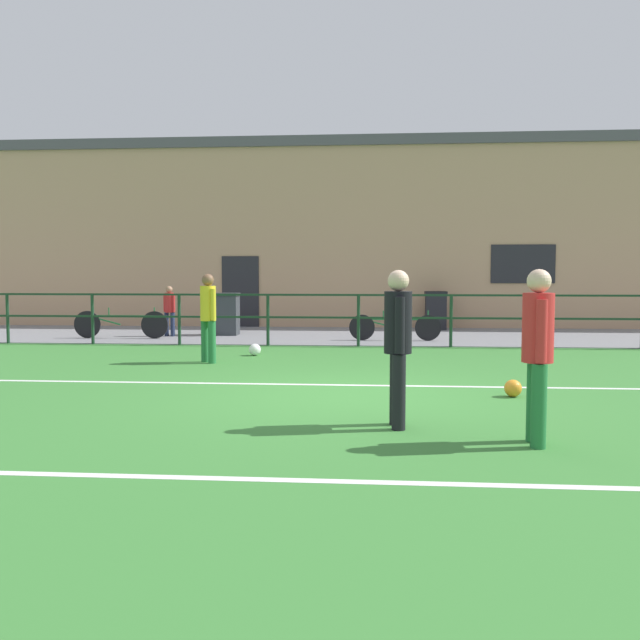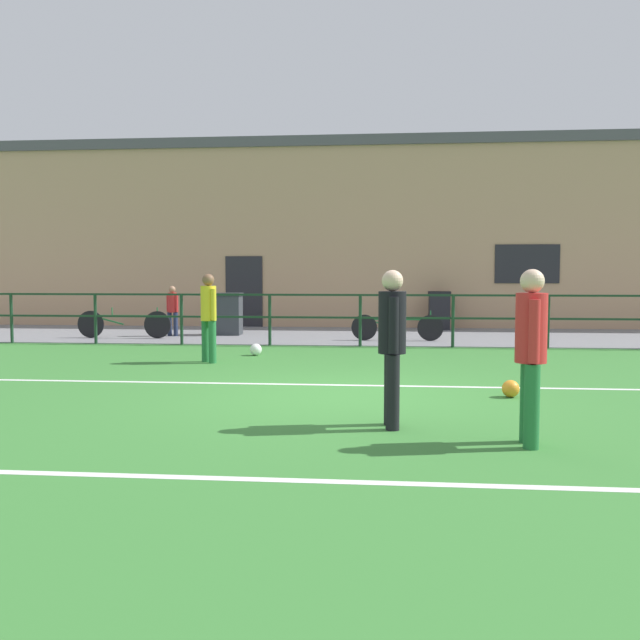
{
  "view_description": "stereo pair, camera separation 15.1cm",
  "coord_description": "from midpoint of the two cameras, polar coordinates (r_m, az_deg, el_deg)",
  "views": [
    {
      "loc": [
        0.37,
        -8.85,
        1.61
      ],
      "look_at": [
        -0.6,
        2.96,
        0.79
      ],
      "focal_mm": 38.22,
      "sensor_mm": 36.0,
      "label": 1
    },
    {
      "loc": [
        0.52,
        -8.84,
        1.61
      ],
      "look_at": [
        -0.6,
        2.96,
        0.79
      ],
      "focal_mm": 38.22,
      "sensor_mm": 36.0,
      "label": 2
    }
  ],
  "objects": [
    {
      "name": "clubhouse_facade",
      "position": [
        21.08,
        3.48,
        7.18
      ],
      "size": [
        28.0,
        2.56,
        5.57
      ],
      "color": "tan",
      "rests_on": "ground"
    },
    {
      "name": "pavement_strip",
      "position": [
        17.42,
        3.19,
        -1.31
      ],
      "size": [
        48.0,
        5.0,
        0.02
      ],
      "primitive_type": "cube",
      "color": "slate",
      "rests_on": "ground"
    },
    {
      "name": "bicycle_parked_1",
      "position": [
        17.26,
        -16.6,
        -0.33
      ],
      "size": [
        2.35,
        0.04,
        0.76
      ],
      "color": "black",
      "rests_on": "pavement_strip"
    },
    {
      "name": "spectator_child",
      "position": [
        17.51,
        -12.74,
        1.01
      ],
      "size": [
        0.33,
        0.22,
        1.26
      ],
      "rotation": [
        0.0,
        0.0,
        2.79
      ],
      "color": "#232D4C",
      "rests_on": "pavement_strip"
    },
    {
      "name": "player_goalkeeper",
      "position": [
        7.09,
        5.94,
        -1.55
      ],
      "size": [
        0.29,
        0.45,
        1.64
      ],
      "rotation": [
        0.0,
        0.0,
        1.64
      ],
      "color": "black",
      "rests_on": "ground"
    },
    {
      "name": "player_winger",
      "position": [
        6.61,
        17.14,
        -2.07
      ],
      "size": [
        0.29,
        0.45,
        1.64
      ],
      "rotation": [
        0.0,
        0.0,
        1.51
      ],
      "color": "#237038",
      "rests_on": "ground"
    },
    {
      "name": "soccer_ball_match",
      "position": [
        13.33,
        -5.8,
        -2.49
      ],
      "size": [
        0.23,
        0.23,
        0.23
      ],
      "primitive_type": "sphere",
      "color": "white",
      "rests_on": "ground"
    },
    {
      "name": "player_striker",
      "position": [
        12.33,
        -9.7,
        0.63
      ],
      "size": [
        0.34,
        0.33,
        1.59
      ],
      "rotation": [
        0.0,
        0.0,
        2.38
      ],
      "color": "#237038",
      "rests_on": "ground"
    },
    {
      "name": "field_line_touchline",
      "position": [
        9.81,
        2.03,
        -5.47
      ],
      "size": [
        36.0,
        0.11,
        0.0
      ],
      "primitive_type": "cube",
      "color": "white",
      "rests_on": "ground"
    },
    {
      "name": "soccer_ball_spare",
      "position": [
        9.21,
        15.41,
        -5.53
      ],
      "size": [
        0.23,
        0.23,
        0.23
      ],
      "primitive_type": "sphere",
      "color": "orange",
      "rests_on": "ground"
    },
    {
      "name": "ground",
      "position": [
        9.0,
        1.78,
        -6.46
      ],
      "size": [
        60.0,
        44.0,
        0.04
      ],
      "primitive_type": "cube",
      "color": "#387A33"
    },
    {
      "name": "trash_bin_1",
      "position": [
        17.6,
        -8.1,
        0.52
      ],
      "size": [
        0.65,
        0.55,
        1.08
      ],
      "color": "#33383D",
      "rests_on": "pavement_strip"
    },
    {
      "name": "trash_bin_0",
      "position": [
        19.36,
        9.44,
        0.81
      ],
      "size": [
        0.61,
        0.51,
        1.07
      ],
      "color": "black",
      "rests_on": "pavement_strip"
    },
    {
      "name": "field_line_hash",
      "position": [
        5.4,
        -0.25,
        -13.33
      ],
      "size": [
        36.0,
        0.11,
        0.0
      ],
      "primitive_type": "cube",
      "color": "white",
      "rests_on": "ground"
    },
    {
      "name": "perimeter_fence",
      "position": [
        14.87,
        2.95,
        0.64
      ],
      "size": [
        36.07,
        0.07,
        1.15
      ],
      "color": "#193823",
      "rests_on": "ground"
    },
    {
      "name": "bicycle_parked_0",
      "position": [
        16.1,
        6.0,
        -0.58
      ],
      "size": [
        2.15,
        0.04,
        0.71
      ],
      "color": "black",
      "rests_on": "pavement_strip"
    }
  ]
}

